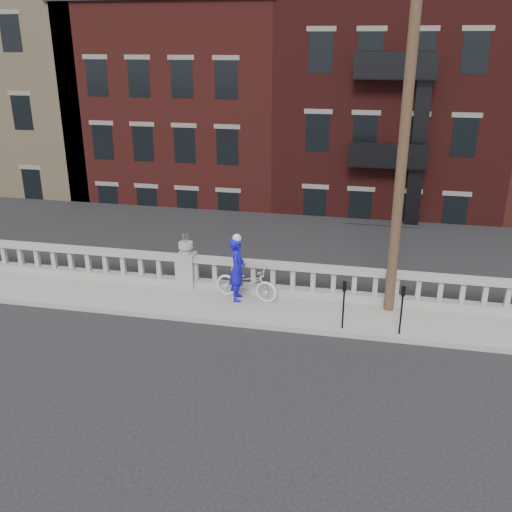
% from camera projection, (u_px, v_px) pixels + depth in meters
% --- Properties ---
extents(ground, '(120.00, 120.00, 0.00)m').
position_uv_depth(ground, '(139.00, 353.00, 14.43)').
color(ground, black).
rests_on(ground, ground).
extents(sidewalk, '(32.00, 2.20, 0.15)m').
position_uv_depth(sidewalk, '(178.00, 301.00, 17.15)').
color(sidewalk, gray).
rests_on(sidewalk, ground).
extents(balustrade, '(28.00, 0.34, 1.03)m').
position_uv_depth(balustrade, '(187.00, 272.00, 17.82)').
color(balustrade, gray).
rests_on(balustrade, sidewalk).
extents(planter_pedestal, '(0.55, 0.55, 1.76)m').
position_uv_depth(planter_pedestal, '(187.00, 266.00, 17.75)').
color(planter_pedestal, gray).
rests_on(planter_pedestal, sidewalk).
extents(lower_level, '(80.00, 44.00, 20.80)m').
position_uv_depth(lower_level, '(295.00, 124.00, 34.46)').
color(lower_level, '#605E59').
rests_on(lower_level, ground).
extents(utility_pole, '(1.60, 0.28, 10.00)m').
position_uv_depth(utility_pole, '(405.00, 131.00, 14.66)').
color(utility_pole, '#422D1E').
rests_on(utility_pole, sidewalk).
extents(parking_meter_c, '(0.10, 0.09, 1.36)m').
position_uv_depth(parking_meter_c, '(344.00, 300.00, 15.08)').
color(parking_meter_c, black).
rests_on(parking_meter_c, sidewalk).
extents(parking_meter_d, '(0.10, 0.09, 1.36)m').
position_uv_depth(parking_meter_d, '(402.00, 305.00, 14.79)').
color(parking_meter_d, black).
rests_on(parking_meter_d, sidewalk).
extents(bicycle, '(2.06, 1.06, 1.03)m').
position_uv_depth(bicycle, '(246.00, 283.00, 16.97)').
color(bicycle, silver).
rests_on(bicycle, sidewalk).
extents(cyclist, '(0.56, 0.77, 1.95)m').
position_uv_depth(cyclist, '(237.00, 269.00, 16.75)').
color(cyclist, '#120DCA').
rests_on(cyclist, sidewalk).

